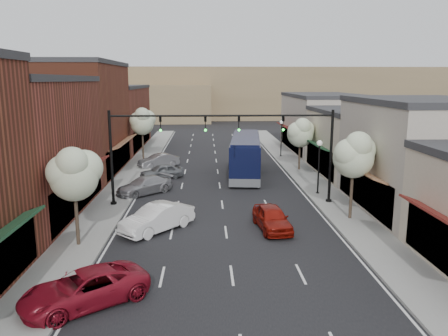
{
  "coord_description": "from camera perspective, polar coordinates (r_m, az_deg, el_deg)",
  "views": [
    {
      "loc": [
        -1.19,
        -23.24,
        9.1
      ],
      "look_at": [
        0.25,
        10.87,
        2.2
      ],
      "focal_mm": 35.0,
      "sensor_mm": 36.0,
      "label": 1
    }
  ],
  "objects": [
    {
      "name": "tree_right_near",
      "position": [
        29.18,
        16.69,
        1.77
      ],
      "size": [
        2.85,
        2.65,
        5.95
      ],
      "color": "#47382B",
      "rests_on": "ground"
    },
    {
      "name": "tree_left_far",
      "position": [
        49.89,
        -10.61,
        6.06
      ],
      "size": [
        2.85,
        2.65,
        6.13
      ],
      "color": "#47382B",
      "rests_on": "ground"
    },
    {
      "name": "tree_right_far",
      "position": [
        44.52,
        10.0,
        4.66
      ],
      "size": [
        2.85,
        2.65,
        5.43
      ],
      "color": "#47382B",
      "rests_on": "ground"
    },
    {
      "name": "parked_car_a",
      "position": [
        19.39,
        -17.75,
        -14.75
      ],
      "size": [
        5.61,
        4.96,
        1.44
      ],
      "primitive_type": "imported",
      "rotation": [
        0.0,
        0.0,
        -0.95
      ],
      "color": "maroon",
      "rests_on": "ground"
    },
    {
      "name": "bldg_right_far",
      "position": [
        57.47,
        12.68,
        5.71
      ],
      "size": [
        9.14,
        16.1,
        7.4
      ],
      "color": "#ACA193",
      "rests_on": "ground"
    },
    {
      "name": "bldg_right_midfar",
      "position": [
        44.24,
        17.29,
        3.2
      ],
      "size": [
        9.14,
        12.1,
        6.4
      ],
      "color": "beige",
      "rests_on": "ground"
    },
    {
      "name": "lamp_post_far",
      "position": [
        52.38,
        7.5,
        4.64
      ],
      "size": [
        0.44,
        0.44,
        4.44
      ],
      "color": "black",
      "rests_on": "ground"
    },
    {
      "name": "lamp_post_near",
      "position": [
        35.44,
        12.31,
        1.26
      ],
      "size": [
        0.44,
        0.44,
        4.44
      ],
      "color": "black",
      "rests_on": "ground"
    },
    {
      "name": "tree_left_near",
      "position": [
        24.72,
        -18.98,
        -0.58
      ],
      "size": [
        2.85,
        2.65,
        5.69
      ],
      "color": "#47382B",
      "rests_on": "ground"
    },
    {
      "name": "coach_bus",
      "position": [
        42.56,
        2.84,
        1.75
      ],
      "size": [
        3.94,
        12.52,
        3.76
      ],
      "rotation": [
        0.0,
        0.0,
        -0.1
      ],
      "color": "black",
      "rests_on": "ground"
    },
    {
      "name": "signal_mast_right",
      "position": [
        32.28,
        9.8,
        3.29
      ],
      "size": [
        8.22,
        0.46,
        7.0
      ],
      "color": "black",
      "rests_on": "ground"
    },
    {
      "name": "parked_car_b",
      "position": [
        27.15,
        -8.73,
        -6.47
      ],
      "size": [
        4.61,
        4.85,
        1.64
      ],
      "primitive_type": "imported",
      "rotation": [
        0.0,
        0.0,
        -0.73
      ],
      "color": "white",
      "rests_on": "ground"
    },
    {
      "name": "parked_car_d",
      "position": [
        41.24,
        -8.15,
        -0.46
      ],
      "size": [
        4.36,
        3.08,
        1.38
      ],
      "primitive_type": "imported",
      "rotation": [
        0.0,
        0.0,
        -1.17
      ],
      "color": "slate",
      "rests_on": "ground"
    },
    {
      "name": "signal_mast_left",
      "position": [
        31.87,
        -10.41,
        3.16
      ],
      "size": [
        8.22,
        0.46,
        7.0
      ],
      "color": "black",
      "rests_on": "ground"
    },
    {
      "name": "sidewalk_left",
      "position": [
        43.31,
        -11.95,
        -0.86
      ],
      "size": [
        2.8,
        73.0,
        0.15
      ],
      "primitive_type": "cube",
      "color": "gray",
      "rests_on": "ground"
    },
    {
      "name": "bldg_left_far",
      "position": [
        60.86,
        -14.87,
        6.39
      ],
      "size": [
        10.14,
        18.1,
        8.4
      ],
      "color": "brown",
      "rests_on": "ground"
    },
    {
      "name": "bldg_left_midnear",
      "position": [
        32.32,
        -26.21,
        2.34
      ],
      "size": [
        10.14,
        14.1,
        9.4
      ],
      "color": "brown",
      "rests_on": "ground"
    },
    {
      "name": "sidewalk_right",
      "position": [
        43.77,
        10.29,
        -0.66
      ],
      "size": [
        2.8,
        73.0,
        0.15
      ],
      "primitive_type": "cube",
      "color": "gray",
      "rests_on": "ground"
    },
    {
      "name": "ground",
      "position": [
        24.99,
        0.48,
        -9.93
      ],
      "size": [
        160.0,
        160.0,
        0.0
      ],
      "primitive_type": "plane",
      "color": "black",
      "rests_on": "ground"
    },
    {
      "name": "bldg_right_midnear",
      "position": [
        33.23,
        24.28,
        1.42
      ],
      "size": [
        9.14,
        12.1,
        7.9
      ],
      "color": "#ACA193",
      "rests_on": "ground"
    },
    {
      "name": "red_hatchback",
      "position": [
        27.26,
        6.27,
        -6.49
      ],
      "size": [
        2.3,
        4.56,
        1.49
      ],
      "primitive_type": "imported",
      "rotation": [
        0.0,
        0.0,
        0.13
      ],
      "color": "maroon",
      "rests_on": "ground"
    },
    {
      "name": "curb_left",
      "position": [
        43.1,
        -10.12,
        -0.84
      ],
      "size": [
        0.25,
        73.0,
        0.17
      ],
      "primitive_type": "cube",
      "color": "gray",
      "rests_on": "ground"
    },
    {
      "name": "hill_near",
      "position": [
        104.13,
        -15.8,
        8.19
      ],
      "size": [
        50.0,
        20.0,
        8.0
      ],
      "primitive_type": "cube",
      "color": "#7A6647",
      "rests_on": "ground"
    },
    {
      "name": "parked_car_e",
      "position": [
        46.72,
        -8.54,
        0.96
      ],
      "size": [
        4.51,
        3.52,
        1.43
      ],
      "primitive_type": "imported",
      "rotation": [
        0.0,
        0.0,
        -1.03
      ],
      "color": "gray",
      "rests_on": "ground"
    },
    {
      "name": "parked_car_c",
      "position": [
        35.96,
        -10.37,
        -2.28
      ],
      "size": [
        4.9,
        4.68,
        1.4
      ],
      "primitive_type": "imported",
      "rotation": [
        0.0,
        0.0,
        -0.84
      ],
      "color": "#97979C",
      "rests_on": "ground"
    },
    {
      "name": "bldg_left_midfar",
      "position": [
        45.32,
        -19.26,
        6.11
      ],
      "size": [
        10.14,
        14.1,
        10.9
      ],
      "color": "brown",
      "rests_on": "ground"
    },
    {
      "name": "curb_right",
      "position": [
        43.48,
        8.49,
        -0.68
      ],
      "size": [
        0.25,
        73.0,
        0.17
      ],
      "primitive_type": "cube",
      "color": "gray",
      "rests_on": "ground"
    },
    {
      "name": "hill_far",
      "position": [
        113.29,
        -1.84,
        9.85
      ],
      "size": [
        120.0,
        30.0,
        12.0
      ],
      "primitive_type": "cube",
      "color": "#7A6647",
      "rests_on": "ground"
    }
  ]
}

